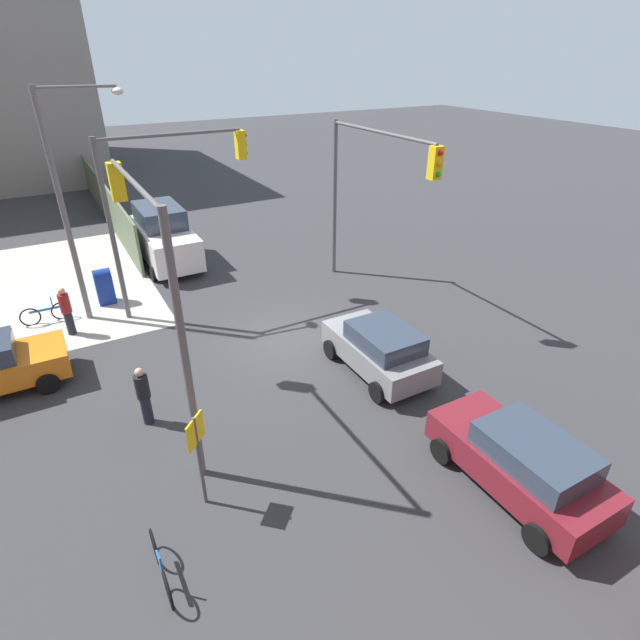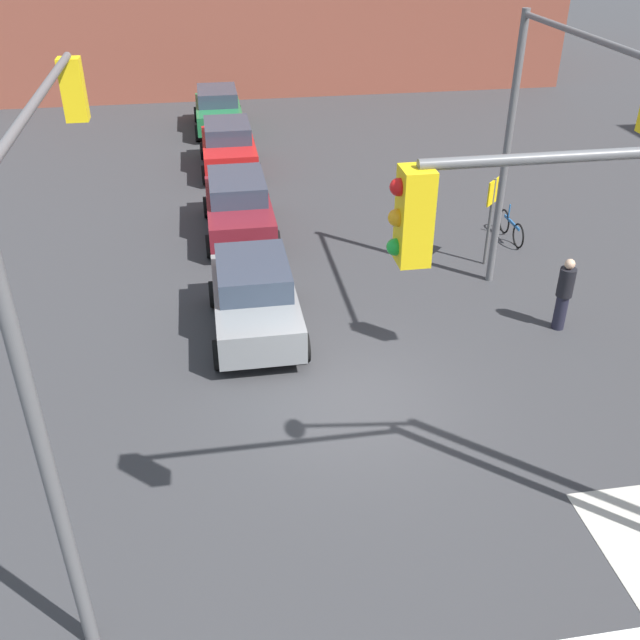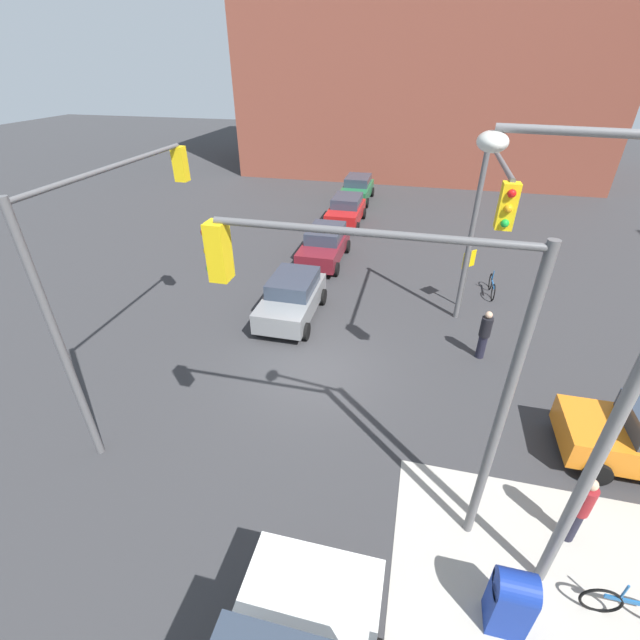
# 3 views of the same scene
# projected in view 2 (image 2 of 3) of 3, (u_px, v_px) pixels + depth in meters

# --- Properties ---
(ground_plane) EXTENTS (120.00, 120.00, 0.00)m
(ground_plane) POSITION_uv_depth(u_px,v_px,m) (354.00, 403.00, 13.99)
(ground_plane) COLOR #333335
(traffic_signal_nw_corner) EXTENTS (5.58, 0.36, 6.50)m
(traffic_signal_nw_corner) POSITION_uv_depth(u_px,v_px,m) (556.00, 124.00, 14.21)
(traffic_signal_nw_corner) COLOR #59595B
(traffic_signal_nw_corner) RESTS_ON ground
(traffic_signal_se_corner) EXTENTS (6.35, 0.36, 6.50)m
(traffic_signal_se_corner) POSITION_uv_depth(u_px,v_px,m) (54.00, 247.00, 9.22)
(traffic_signal_se_corner) COLOR #59595B
(traffic_signal_se_corner) RESTS_ON ground
(warning_sign_two_way) EXTENTS (0.48, 0.48, 2.40)m
(warning_sign_two_way) POSITION_uv_depth(u_px,v_px,m) (492.00, 207.00, 18.35)
(warning_sign_two_way) COLOR #4C4C4C
(warning_sign_two_way) RESTS_ON ground
(hatchback_red) EXTENTS (3.92, 2.02, 1.62)m
(hatchback_red) POSITION_uv_depth(u_px,v_px,m) (228.00, 146.00, 25.27)
(hatchback_red) COLOR #B21919
(hatchback_red) RESTS_ON ground
(coupe_maroon) EXTENTS (4.18, 2.02, 1.62)m
(coupe_maroon) POSITION_uv_depth(u_px,v_px,m) (238.00, 206.00, 20.51)
(coupe_maroon) COLOR maroon
(coupe_maroon) RESTS_ON ground
(coupe_green) EXTENTS (4.11, 2.02, 1.62)m
(coupe_green) POSITION_uv_depth(u_px,v_px,m) (218.00, 109.00, 29.49)
(coupe_green) COLOR #1E6638
(coupe_green) RESTS_ON ground
(sedan_gray) EXTENTS (3.88, 2.02, 1.62)m
(sedan_gray) POSITION_uv_depth(u_px,v_px,m) (255.00, 297.00, 15.90)
(sedan_gray) COLOR slate
(sedan_gray) RESTS_ON ground
(pedestrian_waiting) EXTENTS (0.36, 0.36, 1.75)m
(pedestrian_waiting) POSITION_uv_depth(u_px,v_px,m) (564.00, 293.00, 15.93)
(pedestrian_waiting) COLOR black
(pedestrian_waiting) RESTS_ON ground
(bicycle_at_crosswalk) EXTENTS (1.75, 0.05, 0.97)m
(bicycle_at_crosswalk) POSITION_uv_depth(u_px,v_px,m) (511.00, 228.00, 20.38)
(bicycle_at_crosswalk) COLOR black
(bicycle_at_crosswalk) RESTS_ON ground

